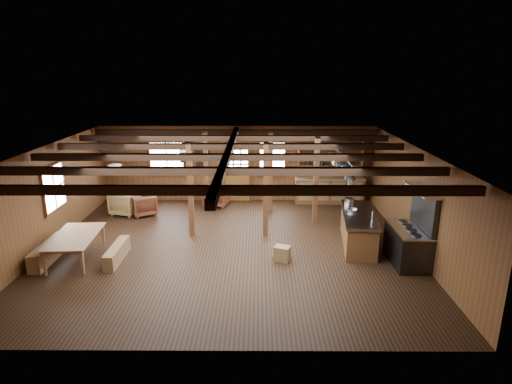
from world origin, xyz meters
TOP-DOWN VIEW (x-y plane):
  - room at (0.00, 0.00)m, footprint 10.04×9.04m
  - ceiling_joists at (0.00, 0.18)m, footprint 9.80×8.82m
  - timber_posts at (0.52, 2.08)m, footprint 3.95×2.35m
  - back_door at (0.00, 4.45)m, footprint 1.02×0.08m
  - window_back_left at (-2.60, 4.46)m, footprint 1.32×0.06m
  - window_back_right at (1.30, 4.46)m, footprint 1.02×0.06m
  - window_left at (-4.96, 0.50)m, footprint 0.14×1.24m
  - notice_boards at (-1.50, 4.46)m, footprint 1.08×0.03m
  - back_counter at (3.40, 4.20)m, footprint 2.55×0.60m
  - pendant_lamps at (-2.25, 1.00)m, footprint 1.86×2.36m
  - pot_rack at (3.05, 0.37)m, footprint 0.36×3.00m
  - kitchen_island at (3.60, 0.26)m, footprint 1.19×2.59m
  - step_stool at (1.41, -0.80)m, footprint 0.53×0.46m
  - commercial_range at (4.65, -0.89)m, footprint 0.82×1.60m
  - dining_table at (-3.90, -0.80)m, footprint 1.20×2.01m
  - bench_wall at (-4.65, -0.80)m, footprint 0.32×1.72m
  - bench_aisle at (-2.89, -0.80)m, footprint 0.27×1.46m
  - armchair_a at (-3.10, 2.76)m, footprint 1.04×1.05m
  - armchair_b at (-0.74, 3.80)m, footprint 0.96×0.98m
  - armchair_c at (-3.74, 2.85)m, footprint 1.04×1.06m
  - counter_pot at (3.49, 1.15)m, footprint 0.27×0.27m
  - bowl at (3.43, 0.42)m, footprint 0.34×0.34m

SIDE VIEW (x-z plane):
  - step_stool at x=1.41m, z-range 0.00..0.40m
  - bench_aisle at x=-2.89m, z-range 0.00..0.40m
  - bench_wall at x=-4.65m, z-range 0.00..0.47m
  - dining_table at x=-3.90m, z-range 0.00..0.68m
  - armchair_a at x=-3.10m, z-range 0.00..0.71m
  - armchair_b at x=-0.74m, z-range 0.00..0.76m
  - armchair_c at x=-3.74m, z-range 0.00..0.79m
  - kitchen_island at x=3.60m, z-range -0.12..1.08m
  - back_counter at x=3.40m, z-range -0.62..1.83m
  - commercial_range at x=4.65m, z-range -0.35..1.62m
  - back_door at x=0.00m, z-range -0.19..1.96m
  - bowl at x=3.43m, z-range 0.94..1.01m
  - counter_pot at x=3.49m, z-range 0.94..1.10m
  - room at x=0.00m, z-range -0.02..2.82m
  - timber_posts at x=0.52m, z-range 0.00..2.80m
  - window_back_left at x=-2.60m, z-range 0.94..2.26m
  - window_back_right at x=1.30m, z-range 0.94..2.26m
  - window_left at x=-4.96m, z-range 0.94..2.26m
  - notice_boards at x=-1.50m, z-range 1.19..2.09m
  - pendant_lamps at x=-2.25m, z-range 1.92..2.58m
  - pot_rack at x=3.05m, z-range 2.04..2.49m
  - ceiling_joists at x=0.00m, z-range 2.59..2.77m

